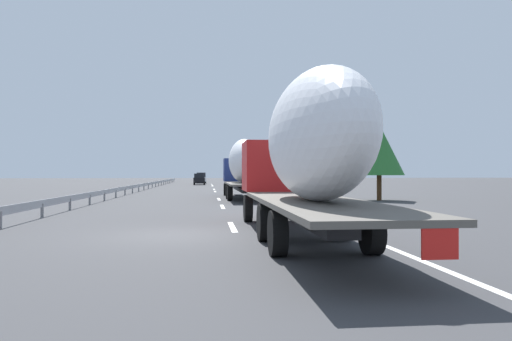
% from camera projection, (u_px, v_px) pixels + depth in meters
% --- Properties ---
extents(ground_plane, '(260.00, 260.00, 0.00)m').
position_uv_depth(ground_plane, '(198.00, 190.00, 54.15)').
color(ground_plane, '#38383A').
extents(lane_stripe_0, '(3.20, 0.20, 0.01)m').
position_uv_depth(lane_stripe_0, '(232.00, 227.00, 16.55)').
color(lane_stripe_0, white).
rests_on(lane_stripe_0, ground_plane).
extents(lane_stripe_1, '(3.20, 0.20, 0.01)m').
position_uv_depth(lane_stripe_1, '(223.00, 207.00, 26.49)').
color(lane_stripe_1, white).
rests_on(lane_stripe_1, ground_plane).
extents(lane_stripe_2, '(3.20, 0.20, 0.01)m').
position_uv_depth(lane_stripe_2, '(219.00, 199.00, 34.12)').
color(lane_stripe_2, white).
rests_on(lane_stripe_2, ground_plane).
extents(lane_stripe_3, '(3.20, 0.20, 0.01)m').
position_uv_depth(lane_stripe_3, '(215.00, 192.00, 48.33)').
color(lane_stripe_3, white).
rests_on(lane_stripe_3, ground_plane).
extents(lane_stripe_4, '(3.20, 0.20, 0.01)m').
position_uv_depth(lane_stripe_4, '(214.00, 189.00, 54.99)').
color(lane_stripe_4, white).
rests_on(lane_stripe_4, ground_plane).
extents(lane_stripe_5, '(3.20, 0.20, 0.01)m').
position_uv_depth(lane_stripe_5, '(212.00, 186.00, 69.31)').
color(lane_stripe_5, white).
rests_on(lane_stripe_5, ground_plane).
extents(lane_stripe_6, '(3.20, 0.20, 0.01)m').
position_uv_depth(lane_stripe_6, '(212.00, 184.00, 80.57)').
color(lane_stripe_6, white).
rests_on(lane_stripe_6, ground_plane).
extents(lane_stripe_7, '(3.20, 0.20, 0.01)m').
position_uv_depth(lane_stripe_7, '(212.00, 185.00, 73.38)').
color(lane_stripe_7, white).
rests_on(lane_stripe_7, ground_plane).
extents(edge_line_right, '(110.00, 0.20, 0.01)m').
position_uv_depth(edge_line_right, '(243.00, 188.00, 59.70)').
color(edge_line_right, white).
rests_on(edge_line_right, ground_plane).
extents(truck_lead, '(13.95, 2.55, 4.33)m').
position_uv_depth(truck_lead, '(243.00, 166.00, 35.15)').
color(truck_lead, navy).
rests_on(truck_lead, ground_plane).
extents(truck_trailing, '(14.38, 2.55, 4.40)m').
position_uv_depth(truck_trailing, '(305.00, 152.00, 13.05)').
color(truck_trailing, '#B21919').
rests_on(truck_trailing, ground_plane).
extents(car_black_suv, '(4.79, 1.83, 1.83)m').
position_uv_depth(car_black_suv, '(199.00, 179.00, 76.89)').
color(car_black_suv, black).
rests_on(car_black_suv, ground_plane).
extents(car_white_van, '(4.27, 1.85, 1.99)m').
position_uv_depth(car_white_van, '(201.00, 178.00, 88.55)').
color(car_white_van, white).
rests_on(car_white_van, ground_plane).
extents(road_sign, '(0.10, 0.90, 3.10)m').
position_uv_depth(road_sign, '(257.00, 171.00, 54.89)').
color(road_sign, gray).
rests_on(road_sign, ground_plane).
extents(tree_0, '(3.14, 3.14, 5.18)m').
position_uv_depth(tree_0, '(288.00, 162.00, 66.20)').
color(tree_0, '#472D19').
rests_on(tree_0, ground_plane).
extents(tree_1, '(3.28, 3.28, 6.28)m').
position_uv_depth(tree_1, '(321.00, 152.00, 48.40)').
color(tree_1, '#472D19').
rests_on(tree_1, ground_plane).
extents(tree_2, '(3.42, 3.42, 5.31)m').
position_uv_depth(tree_2, '(379.00, 150.00, 32.70)').
color(tree_2, '#472D19').
rests_on(tree_2, ground_plane).
extents(tree_3, '(2.64, 2.64, 5.57)m').
position_uv_depth(tree_3, '(266.00, 163.00, 75.09)').
color(tree_3, '#472D19').
rests_on(tree_3, ground_plane).
extents(tree_4, '(2.91, 2.91, 5.89)m').
position_uv_depth(tree_4, '(316.00, 155.00, 49.82)').
color(tree_4, '#472D19').
rests_on(tree_4, ground_plane).
extents(guardrail_median, '(94.00, 0.10, 0.76)m').
position_uv_depth(guardrail_median, '(148.00, 184.00, 56.51)').
color(guardrail_median, '#9EA0A5').
rests_on(guardrail_median, ground_plane).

